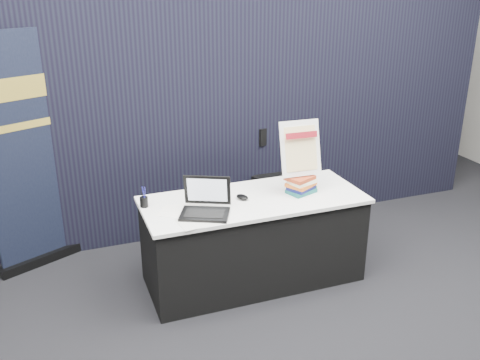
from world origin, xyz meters
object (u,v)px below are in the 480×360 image
(display_table, at_px, (253,239))
(info_sign, at_px, (300,149))
(book_stack_tall, at_px, (301,184))
(stacking_chair, at_px, (282,173))
(laptop, at_px, (203,205))
(book_stack_short, at_px, (302,185))
(pullup_banner, at_px, (35,166))

(display_table, height_order, info_sign, info_sign)
(book_stack_tall, height_order, info_sign, info_sign)
(book_stack_tall, bearing_deg, stacking_chair, 74.09)
(display_table, relative_size, info_sign, 3.89)
(info_sign, bearing_deg, book_stack_tall, -87.63)
(laptop, xyz_separation_m, book_stack_short, (0.91, 0.16, -0.02))
(display_table, relative_size, laptop, 4.17)
(laptop, height_order, pullup_banner, pullup_banner)
(book_stack_short, distance_m, pullup_banner, 2.28)
(pullup_banner, xyz_separation_m, stacking_chair, (2.30, -0.05, -0.34))
(info_sign, relative_size, stacking_chair, 0.46)
(info_sign, distance_m, pullup_banner, 2.25)
(laptop, xyz_separation_m, pullup_banner, (-1.16, 1.08, 0.09))
(display_table, bearing_deg, laptop, -164.29)
(display_table, height_order, stacking_chair, stacking_chair)
(book_stack_tall, relative_size, info_sign, 0.57)
(laptop, relative_size, stacking_chair, 0.43)
(display_table, xyz_separation_m, book_stack_short, (0.45, 0.03, 0.41))
(laptop, height_order, book_stack_tall, laptop)
(book_stack_tall, relative_size, stacking_chair, 0.26)
(book_stack_short, relative_size, stacking_chair, 0.23)
(display_table, relative_size, book_stack_short, 7.76)
(display_table, bearing_deg, book_stack_short, 3.29)
(pullup_banner, bearing_deg, info_sign, -49.63)
(stacking_chair, bearing_deg, display_table, -148.04)
(laptop, height_order, stacking_chair, laptop)
(stacking_chair, bearing_deg, book_stack_tall, -127.25)
(display_table, xyz_separation_m, book_stack_tall, (0.41, -0.03, 0.45))
(display_table, height_order, book_stack_tall, book_stack_tall)
(info_sign, bearing_deg, book_stack_short, 28.66)
(info_sign, bearing_deg, stacking_chair, 75.94)
(laptop, bearing_deg, book_stack_short, 35.28)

